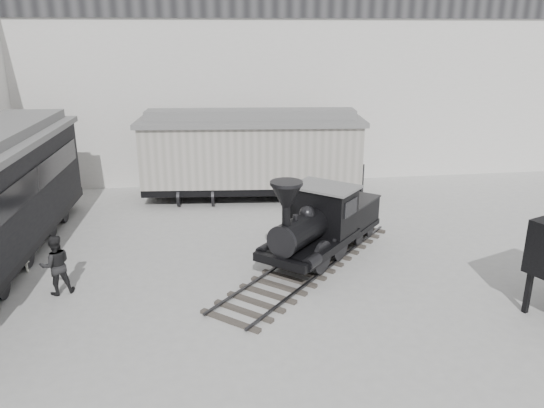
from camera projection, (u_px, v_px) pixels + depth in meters
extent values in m
plane|color=#9E9E9B|center=(301.00, 322.00, 14.27)|extent=(90.00, 90.00, 0.00)
cube|color=silver|center=(245.00, 71.00, 26.65)|extent=(34.00, 2.40, 11.00)
cube|color=#383530|center=(308.00, 264.00, 17.59)|extent=(7.43, 8.03, 0.16)
cube|color=#2D2D30|center=(290.00, 258.00, 17.94)|extent=(6.03, 6.79, 0.06)
cube|color=#2D2D30|center=(327.00, 268.00, 17.21)|extent=(6.03, 6.79, 0.06)
cylinder|color=black|center=(281.00, 247.00, 17.41)|extent=(0.80, 0.88, 1.08)
cylinder|color=black|center=(322.00, 257.00, 16.61)|extent=(0.80, 0.88, 1.08)
cylinder|color=black|center=(301.00, 235.00, 18.42)|extent=(0.80, 0.88, 1.08)
cylinder|color=black|center=(340.00, 244.00, 17.62)|extent=(0.80, 0.88, 1.08)
cube|color=black|center=(311.00, 242.00, 17.48)|extent=(3.80, 3.93, 0.27)
cylinder|color=black|center=(301.00, 231.00, 16.74)|extent=(2.22, 2.33, 0.98)
cylinder|color=black|center=(286.00, 216.00, 15.80)|extent=(0.36, 0.36, 0.59)
cone|color=black|center=(286.00, 196.00, 15.60)|extent=(1.33, 1.33, 0.68)
sphere|color=black|center=(307.00, 213.00, 16.90)|extent=(0.51, 0.51, 0.51)
cube|color=black|center=(324.00, 209.00, 17.89)|extent=(2.30, 2.25, 1.52)
cube|color=slate|center=(325.00, 187.00, 17.64)|extent=(2.58, 2.53, 0.08)
cube|color=black|center=(346.00, 211.00, 19.46)|extent=(2.62, 2.63, 0.88)
cylinder|color=black|center=(198.00, 190.00, 24.54)|extent=(2.23, 1.07, 0.86)
cylinder|color=black|center=(305.00, 188.00, 24.75)|extent=(2.23, 1.07, 0.86)
cube|color=black|center=(252.00, 185.00, 24.58)|extent=(9.93, 3.64, 0.32)
cube|color=gray|center=(251.00, 153.00, 24.10)|extent=(9.94, 3.75, 2.70)
cube|color=slate|center=(251.00, 121.00, 23.65)|extent=(10.29, 4.11, 0.22)
cube|color=slate|center=(251.00, 114.00, 23.55)|extent=(9.36, 2.21, 0.39)
cylinder|color=black|center=(26.00, 219.00, 20.62)|extent=(2.44, 1.02, 0.92)
cube|color=black|center=(24.00, 190.00, 16.32)|extent=(0.59, 12.22, 0.82)
imported|color=silver|center=(18.00, 246.00, 16.91)|extent=(0.71, 0.51, 1.85)
imported|color=black|center=(56.00, 265.00, 15.55)|extent=(1.07, 0.95, 1.83)
cube|color=black|center=(528.00, 292.00, 14.57)|extent=(0.18, 0.18, 1.25)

